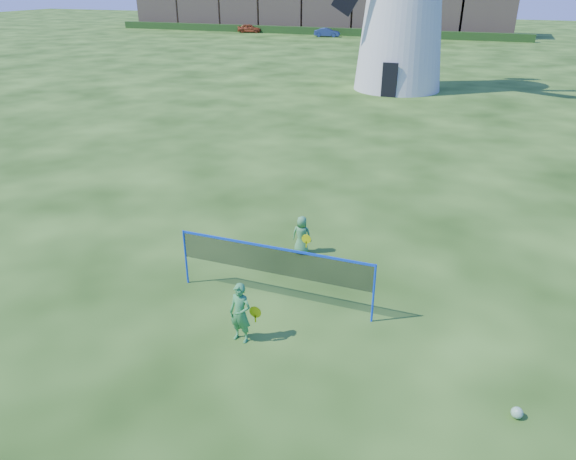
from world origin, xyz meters
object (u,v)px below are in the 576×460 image
(player_boy, at_px, (302,235))
(car_right, at_px, (327,32))
(player_girl, at_px, (240,313))
(play_ball, at_px, (517,413))
(badminton_net, at_px, (274,261))
(car_left, at_px, (250,28))

(player_boy, xyz_separation_m, car_right, (-17.86, 61.40, -0.01))
(player_boy, bearing_deg, player_girl, 88.75)
(player_boy, distance_m, play_ball, 7.56)
(player_boy, height_order, play_ball, player_boy)
(badminton_net, height_order, car_right, badminton_net)
(car_left, xyz_separation_m, car_right, (12.70, -1.95, -0.03))
(player_boy, relative_size, play_ball, 5.31)
(car_left, bearing_deg, player_girl, -167.61)
(play_ball, distance_m, car_right, 70.25)
(badminton_net, height_order, play_ball, badminton_net)
(badminton_net, xyz_separation_m, player_girl, (-0.09, -1.74, -0.42))
(player_girl, relative_size, car_left, 0.40)
(player_boy, xyz_separation_m, car_left, (-30.56, 63.35, 0.02))
(badminton_net, distance_m, player_girl, 1.79)
(badminton_net, bearing_deg, car_right, 105.75)
(player_girl, bearing_deg, badminton_net, 94.54)
(play_ball, height_order, car_left, car_left)
(player_boy, bearing_deg, play_ball, 138.63)
(car_left, bearing_deg, play_ball, -163.79)
(player_girl, height_order, car_right, player_girl)
(player_boy, relative_size, car_left, 0.33)
(play_ball, bearing_deg, player_boy, 141.39)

